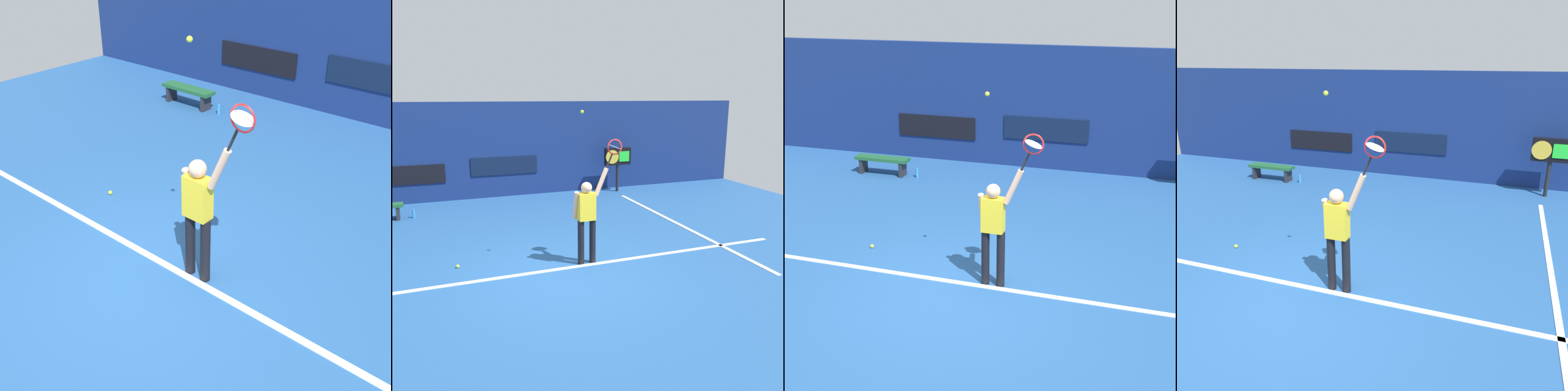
% 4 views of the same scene
% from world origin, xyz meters
% --- Properties ---
extents(ground_plane, '(18.00, 18.00, 0.00)m').
position_xyz_m(ground_plane, '(0.00, 0.00, 0.00)').
color(ground_plane, '#23518C').
extents(back_wall, '(18.00, 0.20, 3.15)m').
position_xyz_m(back_wall, '(0.00, 6.98, 1.58)').
color(back_wall, navy).
rests_on(back_wall, ground_plane).
extents(sponsor_banner_center, '(2.20, 0.03, 0.60)m').
position_xyz_m(sponsor_banner_center, '(0.00, 6.86, 1.06)').
color(sponsor_banner_center, '#0C1933').
extents(sponsor_banner_portside, '(2.20, 0.03, 0.60)m').
position_xyz_m(sponsor_banner_portside, '(-3.00, 6.86, 0.92)').
color(sponsor_banner_portside, black).
extents(court_baseline, '(10.00, 0.10, 0.01)m').
position_xyz_m(court_baseline, '(0.00, 0.26, 0.01)').
color(court_baseline, white).
rests_on(court_baseline, ground_plane).
extents(tennis_player, '(0.71, 0.31, 1.96)m').
position_xyz_m(tennis_player, '(0.52, 0.39, 1.01)').
color(tennis_player, black).
rests_on(tennis_player, ground_plane).
extents(tennis_racket, '(0.41, 0.27, 0.62)m').
position_xyz_m(tennis_racket, '(1.09, 0.38, 2.32)').
color(tennis_racket, black).
extents(tennis_ball, '(0.07, 0.07, 0.07)m').
position_xyz_m(tennis_ball, '(0.42, 0.36, 3.04)').
color(tennis_ball, '#CCE033').
extents(court_bench, '(1.40, 0.36, 0.45)m').
position_xyz_m(court_bench, '(-3.82, 5.17, 0.34)').
color(court_bench, '#1E592D').
rests_on(court_bench, ground_plane).
extents(water_bottle, '(0.07, 0.07, 0.24)m').
position_xyz_m(water_bottle, '(-2.87, 5.17, 0.12)').
color(water_bottle, '#338CD8').
rests_on(water_bottle, ground_plane).
extents(spare_ball, '(0.07, 0.07, 0.07)m').
position_xyz_m(spare_ball, '(-1.98, 1.05, 0.03)').
color(spare_ball, '#CCE033').
rests_on(spare_ball, ground_plane).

